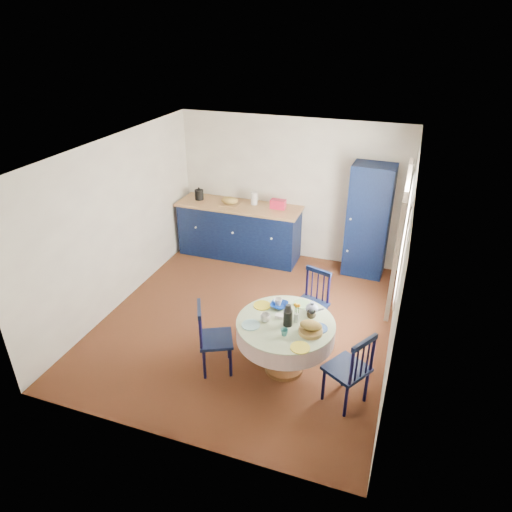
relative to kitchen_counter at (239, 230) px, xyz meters
The scene contains 17 objects.
floor 2.14m from the kitchen_counter, 66.15° to the right, with size 4.50×4.50×0.00m, color black.
ceiling 2.88m from the kitchen_counter, 66.15° to the right, with size 4.50×4.50×0.00m, color white.
wall_back 1.18m from the kitchen_counter, 22.60° to the left, with size 4.00×0.02×2.50m, color white.
wall_left 2.35m from the kitchen_counter, 121.40° to the right, with size 0.02×4.50×2.50m, color white.
wall_right 3.50m from the kitchen_counter, 33.79° to the right, with size 0.02×4.50×2.50m, color white.
window 3.38m from the kitchen_counter, 29.81° to the right, with size 0.10×1.74×1.45m.
kitchen_counter is the anchor object (origin of this frame).
pantry_cabinet 2.29m from the kitchen_counter, ahead, with size 0.69×0.51×1.91m.
dining_table 3.18m from the kitchen_counter, 58.71° to the right, with size 1.18×1.18×0.99m.
chair_left 3.10m from the kitchen_counter, 74.98° to the right, with size 0.54×0.55×0.93m.
chair_far 2.55m from the kitchen_counter, 46.31° to the right, with size 0.52×0.51×0.93m.
chair_right 3.90m from the kitchen_counter, 50.78° to the right, with size 0.57×0.58×0.97m.
mug_a 3.12m from the kitchen_counter, 63.18° to the right, with size 0.12×0.12×0.10m, color silver.
mug_b 3.43m from the kitchen_counter, 60.30° to the right, with size 0.09×0.09×0.08m, color teal.
mug_c 3.18m from the kitchen_counter, 53.08° to the right, with size 0.11×0.11×0.09m, color black.
mug_d 2.81m from the kitchen_counter, 58.85° to the right, with size 0.10×0.10×0.09m, color silver.
cobalt_bowl 2.86m from the kitchen_counter, 58.81° to the right, with size 0.22×0.22×0.05m, color navy.
Camera 1 is at (1.92, -5.11, 3.92)m, focal length 32.00 mm.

